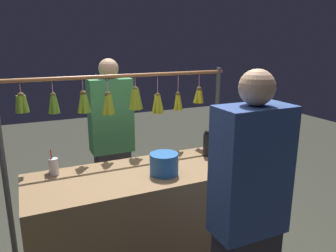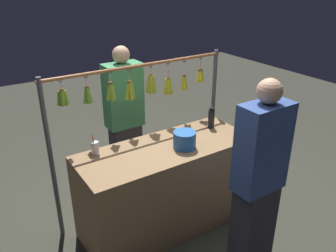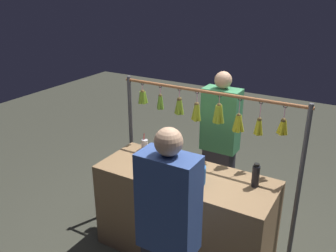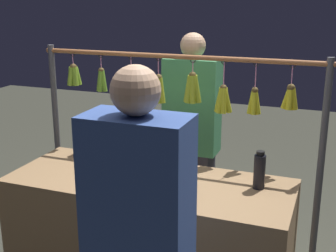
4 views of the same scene
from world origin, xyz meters
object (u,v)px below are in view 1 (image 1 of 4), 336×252
(water_bottle, at_px, (207,144))
(customer_person, at_px, (247,225))
(blue_bucket, at_px, (164,164))
(drink_cup, at_px, (54,167))
(vendor_person, at_px, (112,147))

(water_bottle, relative_size, customer_person, 0.13)
(blue_bucket, bearing_deg, water_bottle, -156.92)
(water_bottle, relative_size, drink_cup, 1.16)
(water_bottle, bearing_deg, blue_bucket, 23.08)
(drink_cup, height_order, vendor_person, vendor_person)
(customer_person, bearing_deg, water_bottle, -107.84)
(vendor_person, xyz_separation_m, customer_person, (-0.33, 1.73, 0.01))
(blue_bucket, height_order, vendor_person, vendor_person)
(water_bottle, bearing_deg, customer_person, 72.16)
(drink_cup, bearing_deg, customer_person, 130.53)
(customer_person, bearing_deg, vendor_person, -79.09)
(drink_cup, bearing_deg, blue_bucket, 156.33)
(blue_bucket, distance_m, vendor_person, 0.98)
(drink_cup, xyz_separation_m, vendor_person, (-0.61, -0.63, -0.12))
(drink_cup, bearing_deg, vendor_person, -134.09)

